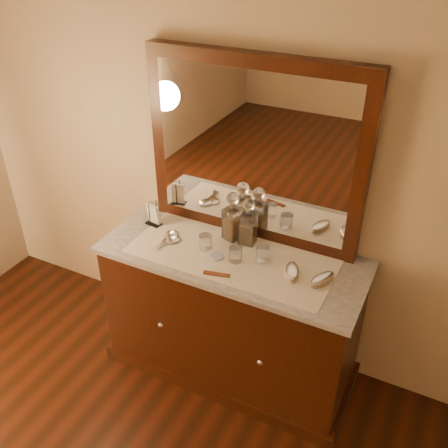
{
  "coord_description": "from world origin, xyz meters",
  "views": [
    {
      "loc": [
        0.92,
        0.01,
        2.41
      ],
      "look_at": [
        0.0,
        1.85,
        1.1
      ],
      "focal_mm": 39.78,
      "sensor_mm": 36.0,
      "label": 1
    }
  ],
  "objects_px": {
    "decanter_left": "(233,221)",
    "brush_far": "(322,280)",
    "decanter_right": "(248,226)",
    "mirror_frame": "(254,152)",
    "pin_dish": "(218,256)",
    "brush_near": "(292,272)",
    "hand_mirror_inner": "(170,241)",
    "hand_mirror_outer": "(169,236)",
    "dresser_cabinet": "(232,316)",
    "comb": "(217,274)",
    "napkin_rack": "(153,216)"
  },
  "relations": [
    {
      "from": "dresser_cabinet",
      "to": "hand_mirror_inner",
      "type": "distance_m",
      "value": 0.58
    },
    {
      "from": "comb",
      "to": "hand_mirror_outer",
      "type": "distance_m",
      "value": 0.43
    },
    {
      "from": "mirror_frame",
      "to": "pin_dish",
      "type": "xyz_separation_m",
      "value": [
        -0.06,
        -0.31,
        -0.49
      ]
    },
    {
      "from": "brush_near",
      "to": "hand_mirror_inner",
      "type": "distance_m",
      "value": 0.7
    },
    {
      "from": "napkin_rack",
      "to": "hand_mirror_outer",
      "type": "xyz_separation_m",
      "value": [
        0.16,
        -0.09,
        -0.05
      ]
    },
    {
      "from": "napkin_rack",
      "to": "decanter_left",
      "type": "height_order",
      "value": "decanter_left"
    },
    {
      "from": "decanter_left",
      "to": "hand_mirror_inner",
      "type": "distance_m",
      "value": 0.36
    },
    {
      "from": "comb",
      "to": "decanter_left",
      "type": "distance_m",
      "value": 0.36
    },
    {
      "from": "decanter_right",
      "to": "brush_far",
      "type": "bearing_deg",
      "value": -18.48
    },
    {
      "from": "brush_far",
      "to": "decanter_right",
      "type": "bearing_deg",
      "value": 161.52
    },
    {
      "from": "brush_near",
      "to": "hand_mirror_inner",
      "type": "height_order",
      "value": "brush_near"
    },
    {
      "from": "pin_dish",
      "to": "napkin_rack",
      "type": "bearing_deg",
      "value": 165.05
    },
    {
      "from": "napkin_rack",
      "to": "decanter_right",
      "type": "bearing_deg",
      "value": 6.92
    },
    {
      "from": "pin_dish",
      "to": "brush_far",
      "type": "xyz_separation_m",
      "value": [
        0.56,
        0.04,
        0.01
      ]
    },
    {
      "from": "mirror_frame",
      "to": "brush_near",
      "type": "relative_size",
      "value": 7.2
    },
    {
      "from": "pin_dish",
      "to": "comb",
      "type": "xyz_separation_m",
      "value": [
        0.06,
        -0.13,
        -0.0
      ]
    },
    {
      "from": "napkin_rack",
      "to": "decanter_right",
      "type": "relative_size",
      "value": 0.54
    },
    {
      "from": "mirror_frame",
      "to": "brush_near",
      "type": "xyz_separation_m",
      "value": [
        0.35,
        -0.28,
        -0.47
      ]
    },
    {
      "from": "mirror_frame",
      "to": "napkin_rack",
      "type": "distance_m",
      "value": 0.72
    },
    {
      "from": "dresser_cabinet",
      "to": "decanter_left",
      "type": "height_order",
      "value": "decanter_left"
    },
    {
      "from": "dresser_cabinet",
      "to": "comb",
      "type": "distance_m",
      "value": 0.49
    },
    {
      "from": "comb",
      "to": "decanter_left",
      "type": "relative_size",
      "value": 0.48
    },
    {
      "from": "dresser_cabinet",
      "to": "brush_far",
      "type": "xyz_separation_m",
      "value": [
        0.5,
        -0.02,
        0.47
      ]
    },
    {
      "from": "dresser_cabinet",
      "to": "decanter_right",
      "type": "xyz_separation_m",
      "value": [
        0.03,
        0.14,
        0.55
      ]
    },
    {
      "from": "hand_mirror_outer",
      "to": "hand_mirror_inner",
      "type": "height_order",
      "value": "hand_mirror_outer"
    },
    {
      "from": "mirror_frame",
      "to": "decanter_left",
      "type": "height_order",
      "value": "mirror_frame"
    },
    {
      "from": "mirror_frame",
      "to": "decanter_right",
      "type": "distance_m",
      "value": 0.41
    },
    {
      "from": "decanter_left",
      "to": "brush_far",
      "type": "xyz_separation_m",
      "value": [
        0.57,
        -0.16,
        -0.09
      ]
    },
    {
      "from": "mirror_frame",
      "to": "napkin_rack",
      "type": "bearing_deg",
      "value": -161.77
    },
    {
      "from": "decanter_right",
      "to": "hand_mirror_outer",
      "type": "height_order",
      "value": "decanter_right"
    },
    {
      "from": "napkin_rack",
      "to": "decanter_left",
      "type": "xyz_separation_m",
      "value": [
        0.48,
        0.07,
        0.06
      ]
    },
    {
      "from": "napkin_rack",
      "to": "brush_near",
      "type": "distance_m",
      "value": 0.9
    },
    {
      "from": "decanter_right",
      "to": "hand_mirror_inner",
      "type": "bearing_deg",
      "value": -153.74
    },
    {
      "from": "comb",
      "to": "brush_far",
      "type": "xyz_separation_m",
      "value": [
        0.49,
        0.17,
        0.02
      ]
    },
    {
      "from": "mirror_frame",
      "to": "hand_mirror_outer",
      "type": "relative_size",
      "value": 5.8
    },
    {
      "from": "brush_far",
      "to": "napkin_rack",
      "type": "bearing_deg",
      "value": 175.13
    },
    {
      "from": "mirror_frame",
      "to": "hand_mirror_outer",
      "type": "distance_m",
      "value": 0.68
    },
    {
      "from": "napkin_rack",
      "to": "hand_mirror_outer",
      "type": "relative_size",
      "value": 0.72
    },
    {
      "from": "dresser_cabinet",
      "to": "mirror_frame",
      "type": "distance_m",
      "value": 0.97
    },
    {
      "from": "comb",
      "to": "decanter_right",
      "type": "xyz_separation_m",
      "value": [
        0.02,
        0.33,
        0.1
      ]
    },
    {
      "from": "dresser_cabinet",
      "to": "pin_dish",
      "type": "height_order",
      "value": "pin_dish"
    },
    {
      "from": "pin_dish",
      "to": "hand_mirror_outer",
      "type": "distance_m",
      "value": 0.33
    },
    {
      "from": "dresser_cabinet",
      "to": "hand_mirror_outer",
      "type": "height_order",
      "value": "hand_mirror_outer"
    },
    {
      "from": "brush_near",
      "to": "mirror_frame",
      "type": "bearing_deg",
      "value": 141.26
    },
    {
      "from": "brush_far",
      "to": "hand_mirror_inner",
      "type": "height_order",
      "value": "brush_far"
    },
    {
      "from": "decanter_right",
      "to": "brush_near",
      "type": "relative_size",
      "value": 1.65
    },
    {
      "from": "mirror_frame",
      "to": "comb",
      "type": "xyz_separation_m",
      "value": [
        0.01,
        -0.44,
        -0.49
      ]
    },
    {
      "from": "brush_near",
      "to": "decanter_left",
      "type": "bearing_deg",
      "value": 157.24
    },
    {
      "from": "dresser_cabinet",
      "to": "hand_mirror_outer",
      "type": "xyz_separation_m",
      "value": [
        -0.39,
        -0.02,
        0.45
      ]
    },
    {
      "from": "pin_dish",
      "to": "decanter_left",
      "type": "height_order",
      "value": "decanter_left"
    }
  ]
}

